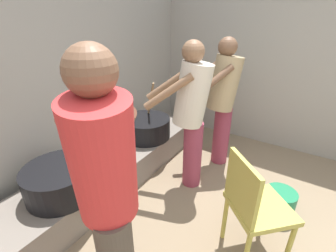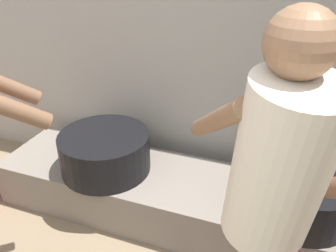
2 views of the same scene
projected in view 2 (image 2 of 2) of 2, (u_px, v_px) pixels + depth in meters
block_enclosure_rear at (167, 45)px, 2.35m from camera, size 4.94×0.20×2.08m
hearth_ledge at (195, 203)px, 2.23m from camera, size 2.71×0.60×0.32m
cooking_pot_main at (301, 191)px, 1.89m from camera, size 0.59×0.59×0.70m
cooking_pot_secondary at (105, 152)px, 2.23m from camera, size 0.59×0.59×0.26m
cook_in_cream_shirt at (272, 206)px, 1.16m from camera, size 0.61×0.71×1.53m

